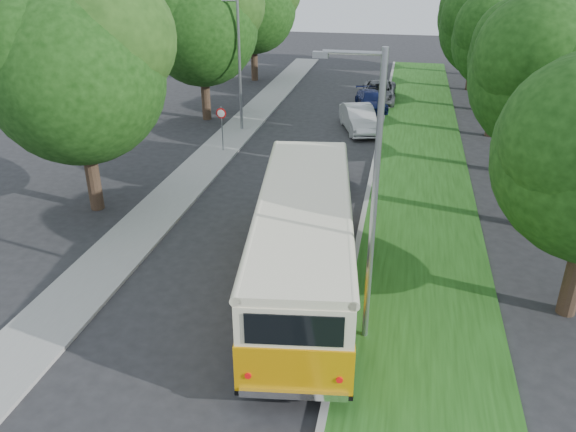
% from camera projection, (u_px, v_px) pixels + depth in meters
% --- Properties ---
extents(ground, '(120.00, 120.00, 0.00)m').
position_uv_depth(ground, '(242.00, 276.00, 18.86)').
color(ground, '#242426').
rests_on(ground, ground).
extents(curb, '(0.20, 70.00, 0.15)m').
position_uv_depth(curb, '(363.00, 220.00, 22.58)').
color(curb, gray).
rests_on(curb, ground).
extents(grass_verge, '(4.50, 70.00, 0.13)m').
position_uv_depth(grass_verge, '(422.00, 225.00, 22.15)').
color(grass_verge, '#1D4512').
rests_on(grass_verge, ground).
extents(sidewalk, '(2.20, 70.00, 0.12)m').
position_uv_depth(sidewalk, '(167.00, 203.00, 24.13)').
color(sidewalk, gray).
rests_on(sidewalk, ground).
extents(treeline, '(24.27, 41.91, 9.46)m').
position_uv_depth(treeline, '(380.00, 27.00, 31.60)').
color(treeline, '#332319').
rests_on(treeline, ground).
extents(lamppost_near, '(1.71, 0.16, 8.00)m').
position_uv_depth(lamppost_near, '(371.00, 197.00, 13.99)').
color(lamppost_near, gray).
rests_on(lamppost_near, ground).
extents(lamppost_far, '(1.71, 0.16, 7.50)m').
position_uv_depth(lamppost_far, '(238.00, 61.00, 32.07)').
color(lamppost_far, gray).
rests_on(lamppost_far, ground).
extents(warning_sign, '(0.56, 0.10, 2.50)m').
position_uv_depth(warning_sign, '(222.00, 121.00, 29.52)').
color(warning_sign, gray).
rests_on(warning_sign, ground).
extents(vintage_bus, '(4.36, 11.35, 3.29)m').
position_uv_depth(vintage_bus, '(304.00, 244.00, 17.45)').
color(vintage_bus, orange).
rests_on(vintage_bus, ground).
extents(car_silver, '(2.18, 4.04, 1.30)m').
position_uv_depth(car_silver, '(330.00, 170.00, 26.06)').
color(car_silver, '#B9B8BD').
rests_on(car_silver, ground).
extents(car_white, '(2.94, 4.90, 1.53)m').
position_uv_depth(car_white, '(359.00, 119.00, 33.46)').
color(car_white, silver).
rests_on(car_white, ground).
extents(car_blue, '(2.75, 4.50, 1.22)m').
position_uv_depth(car_blue, '(371.00, 101.00, 38.00)').
color(car_blue, '#111C4E').
rests_on(car_blue, ground).
extents(car_grey, '(2.46, 5.19, 1.43)m').
position_uv_depth(car_grey, '(378.00, 92.00, 39.74)').
color(car_grey, '#575B5F').
rests_on(car_grey, ground).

